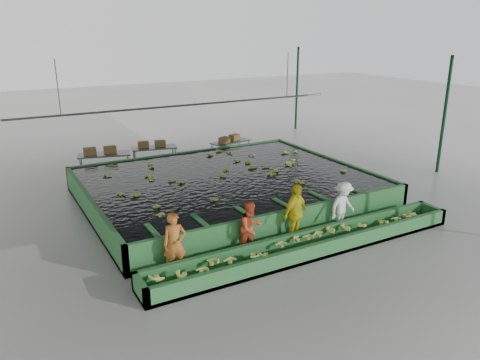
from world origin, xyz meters
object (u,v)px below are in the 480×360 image
packing_table_left (105,165)px  box_stack_right (229,141)px  packing_table_right (231,150)px  box_stack_mid (152,147)px  box_stack_left (100,154)px  worker_a (175,244)px  flotation_tank (227,187)px  worker_c (296,214)px  packing_table_mid (155,157)px  worker_d (343,206)px  worker_b (251,228)px  sorting_trough (311,245)px

packing_table_left → box_stack_right: bearing=-2.3°
packing_table_right → box_stack_mid: bearing=170.2°
box_stack_left → box_stack_right: bearing=-2.8°
worker_a → box_stack_right: (6.38, 9.09, 0.07)m
flotation_tank → worker_c: 4.32m
packing_table_mid → box_stack_right: size_ratio=1.61×
worker_c → packing_table_mid: (-0.93, 9.68, -0.45)m
box_stack_right → worker_d: bearing=-95.3°
worker_c → packing_table_right: (2.70, 9.11, -0.46)m
worker_d → box_stack_mid: 10.14m
worker_b → worker_c: (1.51, 0.00, 0.13)m
sorting_trough → worker_a: (-3.74, 0.80, 0.57)m
packing_table_left → box_stack_right: size_ratio=1.73×
worker_b → packing_table_mid: size_ratio=0.77×
flotation_tank → packing_table_right: 5.52m
sorting_trough → box_stack_left: 10.76m
sorting_trough → packing_table_mid: (-0.92, 10.48, 0.21)m
box_stack_left → packing_table_mid: bearing=6.9°
flotation_tank → sorting_trough: (0.00, -5.10, -0.20)m
worker_c → sorting_trough: bearing=-110.8°
worker_b → worker_a: bearing=169.8°
packing_table_right → worker_c: bearing=-106.5°
flotation_tank → worker_b: size_ratio=6.46×
worker_d → packing_table_mid: size_ratio=0.80×
flotation_tank → packing_table_right: bearing=60.6°
worker_a → box_stack_left: worker_a is taller
flotation_tank → box_stack_left: size_ratio=7.46×
worker_a → box_stack_right: size_ratio=1.32×
worker_c → worker_d: size_ratio=1.13×
box_stack_left → box_stack_right: 6.05m
flotation_tank → worker_c: bearing=-89.8°
packing_table_right → box_stack_right: (-0.07, -0.02, 0.45)m
sorting_trough → worker_d: (1.80, 0.80, 0.55)m
worker_c → box_stack_right: bearing=54.0°
worker_c → worker_d: bearing=-19.9°
worker_a → box_stack_mid: (2.75, 9.75, 0.09)m
sorting_trough → packing_table_left: 10.64m
worker_d → packing_table_mid: (-2.72, 9.68, -0.34)m
flotation_tank → worker_c: size_ratio=5.55×
packing_table_right → box_stack_right: 0.45m
worker_a → box_stack_left: 9.39m
packing_table_mid → packing_table_left: bearing=-171.4°
flotation_tank → packing_table_mid: packing_table_mid is taller
worker_a → packing_table_mid: 10.09m
packing_table_mid → worker_b: bearing=-93.4°
worker_b → box_stack_right: (4.14, 9.09, 0.12)m
worker_c → box_stack_left: worker_c is taller
flotation_tank → sorting_trough: size_ratio=1.00×
packing_table_left → box_stack_mid: box_stack_mid is taller
worker_a → box_stack_right: bearing=65.1°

